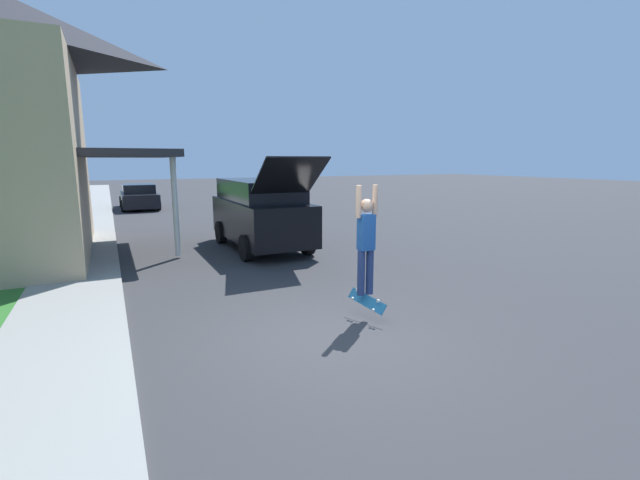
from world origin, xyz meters
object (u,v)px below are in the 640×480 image
object	(u,v)px
suv_parked	(261,212)
car_down_street	(139,197)
skateboard	(367,301)
skateboarder	(366,239)

from	to	relation	value
suv_parked	car_down_street	distance (m)	13.93
car_down_street	skateboard	size ratio (longest dim) A/B	5.80
skateboarder	skateboard	size ratio (longest dim) A/B	2.43
car_down_street	skateboarder	xyz separation A→B (m)	(2.28, -20.19, 0.73)
car_down_street	skateboarder	size ratio (longest dim) A/B	2.39
car_down_street	skateboarder	world-z (taller)	skateboarder
suv_parked	skateboarder	size ratio (longest dim) A/B	2.87
skateboarder	skateboard	xyz separation A→B (m)	(-0.01, -0.06, -1.05)
suv_parked	car_down_street	size ratio (longest dim) A/B	1.20
suv_parked	skateboard	bearing A→B (deg)	-92.88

